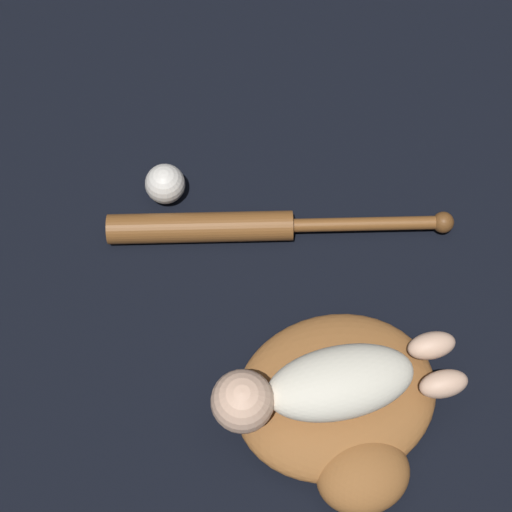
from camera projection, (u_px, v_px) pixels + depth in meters
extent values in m
plane|color=black|center=(304.00, 421.00, 1.34)|extent=(6.00, 6.00, 0.00)
ellipsoid|color=#935B2D|center=(336.00, 396.00, 1.32)|extent=(0.40, 0.37, 0.07)
ellipsoid|color=#935B2D|center=(363.00, 474.00, 1.27)|extent=(0.18, 0.17, 0.07)
ellipsoid|color=silver|center=(340.00, 382.00, 1.25)|extent=(0.25, 0.20, 0.07)
sphere|color=beige|center=(243.00, 401.00, 1.23)|extent=(0.09, 0.09, 0.09)
ellipsoid|color=beige|center=(444.00, 384.00, 1.27)|extent=(0.09, 0.07, 0.04)
ellipsoid|color=beige|center=(431.00, 346.00, 1.29)|extent=(0.09, 0.07, 0.04)
cylinder|color=brown|center=(200.00, 227.00, 1.45)|extent=(0.28, 0.24, 0.05)
cylinder|color=brown|center=(368.00, 224.00, 1.46)|extent=(0.21, 0.18, 0.02)
sphere|color=brown|center=(443.00, 222.00, 1.46)|extent=(0.04, 0.04, 0.04)
sphere|color=white|center=(165.00, 184.00, 1.48)|extent=(0.07, 0.07, 0.07)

